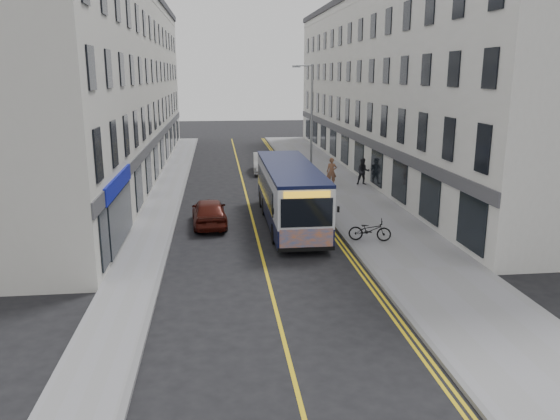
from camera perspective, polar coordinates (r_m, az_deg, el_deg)
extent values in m
plane|color=black|center=(21.72, -1.61, -5.89)|extent=(140.00, 140.00, 0.00)
cube|color=gray|center=(34.12, 7.10, 1.50)|extent=(4.50, 64.00, 0.12)
cube|color=gray|center=(33.33, -12.05, 0.99)|extent=(2.00, 64.00, 0.12)
cube|color=slate|center=(33.66, 3.38, 1.42)|extent=(0.18, 64.00, 0.13)
cube|color=slate|center=(33.24, -10.34, 1.05)|extent=(0.18, 64.00, 0.13)
cube|color=gold|center=(33.23, -3.44, 1.14)|extent=(0.12, 64.00, 0.01)
cube|color=gold|center=(33.60, 2.62, 1.30)|extent=(0.10, 64.00, 0.01)
cube|color=gold|center=(33.63, 2.95, 1.31)|extent=(0.10, 64.00, 0.01)
cube|color=silver|center=(43.43, 11.42, 12.57)|extent=(6.00, 46.00, 13.00)
cube|color=beige|center=(41.99, -16.96, 12.21)|extent=(6.00, 46.00, 13.00)
cylinder|color=gray|center=(35.03, 3.31, 8.44)|extent=(0.14, 0.14, 8.00)
cylinder|color=gray|center=(34.79, 2.56, 14.84)|extent=(1.00, 0.08, 0.08)
cube|color=gray|center=(34.71, 1.72, 14.77)|extent=(0.50, 0.18, 0.12)
cube|color=black|center=(27.38, 1.01, -0.01)|extent=(2.37, 10.43, 0.85)
cube|color=silver|center=(27.09, 1.02, 2.62)|extent=(2.37, 10.43, 1.71)
cube|color=black|center=(26.93, 1.03, 4.56)|extent=(2.39, 10.43, 0.15)
cube|color=black|center=(27.56, -1.63, 2.41)|extent=(0.04, 8.15, 1.09)
cube|color=black|center=(27.86, 3.32, 2.52)|extent=(0.04, 8.15, 1.09)
cube|color=black|center=(22.07, 2.82, -0.29)|extent=(2.13, 0.04, 1.18)
cube|color=orange|center=(22.38, 2.78, -3.12)|extent=(2.23, 0.04, 0.90)
cube|color=gold|center=(21.88, 2.84, 1.62)|extent=(1.90, 0.04, 0.27)
cylinder|color=black|center=(24.33, -0.52, -2.50)|extent=(0.27, 0.95, 0.95)
cylinder|color=black|center=(24.64, 4.44, -2.33)|extent=(0.27, 0.95, 0.95)
cylinder|color=black|center=(29.34, -1.61, 0.37)|extent=(0.27, 0.95, 0.95)
cylinder|color=black|center=(29.60, 2.53, 0.49)|extent=(0.27, 0.95, 0.95)
cylinder|color=black|center=(31.00, -1.89, 1.11)|extent=(0.27, 0.95, 0.95)
cylinder|color=black|center=(31.24, 2.03, 1.21)|extent=(0.27, 0.95, 0.95)
imported|color=black|center=(24.73, 9.37, -2.08)|extent=(1.99, 1.09, 0.99)
imported|color=brown|center=(36.64, 5.41, 4.00)|extent=(0.79, 0.64, 1.87)
imported|color=black|center=(37.23, 8.68, 4.00)|extent=(0.95, 0.78, 1.80)
imported|color=silver|center=(42.18, -1.72, 4.93)|extent=(1.78, 4.54, 1.47)
imported|color=#49130C|center=(27.46, -7.40, -0.20)|extent=(1.89, 4.22, 1.41)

